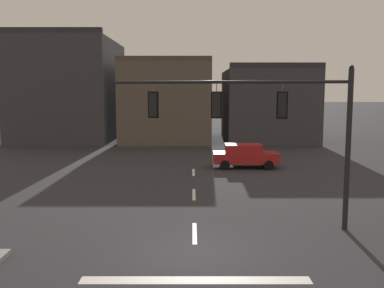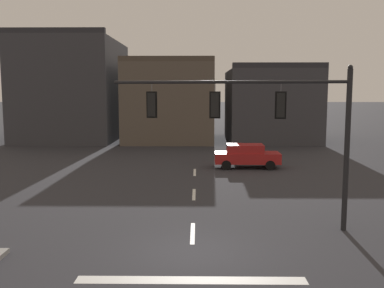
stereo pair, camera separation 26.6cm
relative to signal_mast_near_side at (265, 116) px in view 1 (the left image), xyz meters
name	(u,v)px [view 1 (the left image)]	position (x,y,z in m)	size (l,w,h in m)	color
ground_plane	(194,253)	(-2.69, -2.81, -4.26)	(400.00, 400.00, 0.00)	#2B2B30
stop_bar_paint	(194,280)	(-2.69, -4.81, -4.26)	(6.40, 0.50, 0.01)	silver
lane_centreline	(193,233)	(-2.69, -0.81, -4.26)	(0.16, 26.40, 0.01)	silver
signal_mast_near_side	(265,116)	(0.00, 0.00, 0.00)	(8.84, 1.22, 6.15)	black
car_lot_nearside	(244,155)	(0.84, 12.94, -3.40)	(4.48, 1.97, 1.61)	#A81E1E
building_row	(144,97)	(-7.82, 30.47, 0.28)	(30.59, 13.38, 11.07)	#38383D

